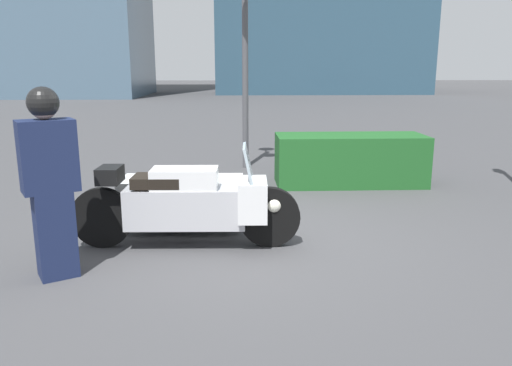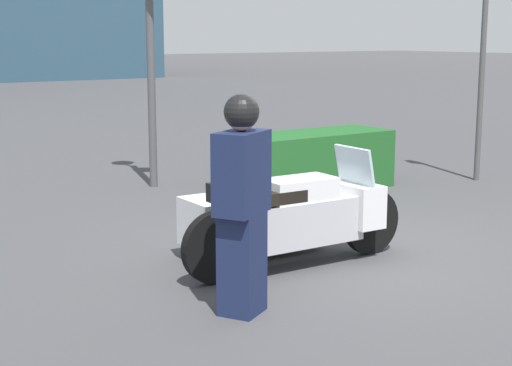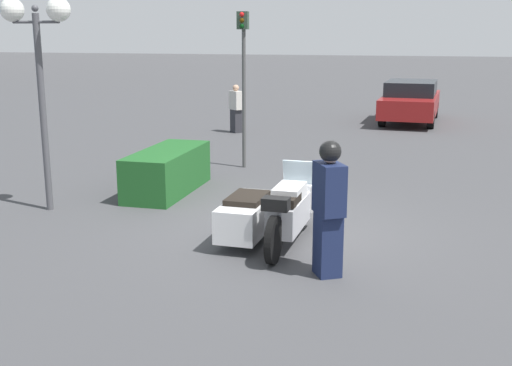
# 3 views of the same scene
# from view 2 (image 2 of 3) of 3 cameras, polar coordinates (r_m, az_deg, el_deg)

# --- Properties ---
(ground_plane) EXTENTS (160.00, 160.00, 0.00)m
(ground_plane) POSITION_cam_2_polar(r_m,az_deg,el_deg) (8.53, 6.21, -4.98)
(ground_plane) COLOR #424244
(police_motorcycle) EXTENTS (2.60, 1.28, 1.17)m
(police_motorcycle) POSITION_cam_2_polar(r_m,az_deg,el_deg) (8.10, 1.88, -2.29)
(police_motorcycle) COLOR black
(police_motorcycle) RESTS_ON ground
(officer_rider) EXTENTS (0.58, 0.51, 1.84)m
(officer_rider) POSITION_cam_2_polar(r_m,az_deg,el_deg) (6.42, -1.04, -1.23)
(officer_rider) COLOR #192347
(officer_rider) RESTS_ON ground
(hedge_bush_curbside) EXTENTS (2.56, 0.97, 0.87)m
(hedge_bush_curbside) POSITION_cam_2_polar(r_m,az_deg,el_deg) (11.73, 3.94, 1.55)
(hedge_bush_curbside) COLOR #1E5623
(hedge_bush_curbside) RESTS_ON ground
(traffic_light_near) EXTENTS (0.23, 0.27, 3.65)m
(traffic_light_near) POSITION_cam_2_polar(r_m,az_deg,el_deg) (12.89, 16.17, 10.65)
(traffic_light_near) COLOR #4C4C4C
(traffic_light_near) RESTS_ON ground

